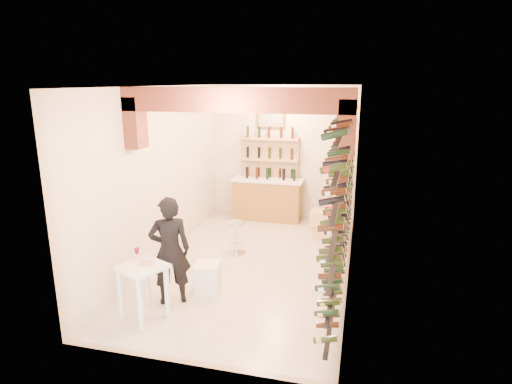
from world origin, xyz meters
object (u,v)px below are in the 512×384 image
at_px(wine_rack, 340,188).
at_px(back_counter, 267,198).
at_px(tasting_table, 143,275).
at_px(chrome_barstool, 237,235).
at_px(person, 170,251).
at_px(white_stool, 207,278).
at_px(crate_lower, 323,231).

height_order(wine_rack, back_counter, wine_rack).
xyz_separation_m(tasting_table, chrome_barstool, (0.60, 2.55, -0.28)).
relative_size(back_counter, person, 1.02).
distance_m(wine_rack, white_stool, 2.65).
bearing_deg(chrome_barstool, tasting_table, -103.33).
height_order(tasting_table, crate_lower, tasting_table).
bearing_deg(back_counter, chrome_barstool, -92.70).
height_order(white_stool, chrome_barstool, chrome_barstool).
distance_m(back_counter, chrome_barstool, 2.27).
height_order(back_counter, person, person).
distance_m(back_counter, white_stool, 3.89).
xyz_separation_m(tasting_table, crate_lower, (2.16, 3.89, -0.53)).
bearing_deg(chrome_barstool, crate_lower, 40.69).
xyz_separation_m(chrome_barstool, crate_lower, (1.55, 1.33, -0.25)).
bearing_deg(white_stool, tasting_table, -122.32).
height_order(tasting_table, person, person).
xyz_separation_m(tasting_table, person, (0.17, 0.52, 0.17)).
xyz_separation_m(tasting_table, white_stool, (0.60, 0.94, -0.42)).
xyz_separation_m(wine_rack, crate_lower, (-0.39, 1.72, -1.41)).
bearing_deg(back_counter, wine_rack, -55.34).
bearing_deg(crate_lower, tasting_table, -119.03).
distance_m(wine_rack, crate_lower, 2.26).
bearing_deg(chrome_barstool, wine_rack, -11.16).
xyz_separation_m(back_counter, chrome_barstool, (-0.11, -2.27, -0.15)).
relative_size(back_counter, crate_lower, 3.71).
xyz_separation_m(person, chrome_barstool, (0.43, 2.03, -0.45)).
bearing_deg(wine_rack, chrome_barstool, 168.84).
bearing_deg(white_stool, crate_lower, 62.07).
bearing_deg(back_counter, person, -97.13).
bearing_deg(chrome_barstool, back_counter, 87.30).
xyz_separation_m(white_stool, chrome_barstool, (0.01, 1.61, 0.14)).
distance_m(person, crate_lower, 3.97).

